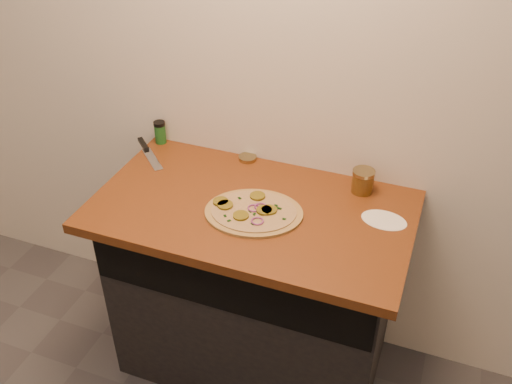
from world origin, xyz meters
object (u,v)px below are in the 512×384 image
at_px(chefs_knife, 147,151).
at_px(salsa_jar, 363,181).
at_px(spice_shaker, 160,132).
at_px(pizza, 253,212).

distance_m(chefs_knife, salsa_jar, 0.93).
distance_m(salsa_jar, spice_shaker, 0.92).
bearing_deg(pizza, spice_shaker, 148.77).
bearing_deg(spice_shaker, salsa_jar, -3.83).
bearing_deg(pizza, salsa_jar, 39.74).
distance_m(pizza, spice_shaker, 0.67).
bearing_deg(chefs_knife, salsa_jar, 2.14).
bearing_deg(salsa_jar, chefs_knife, -177.86).
height_order(pizza, chefs_knife, pizza).
xyz_separation_m(chefs_knife, salsa_jar, (0.93, 0.03, 0.04)).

